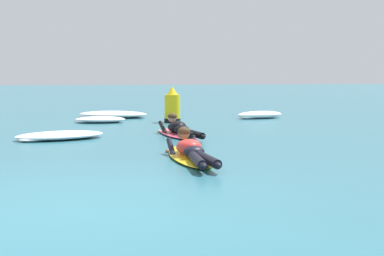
# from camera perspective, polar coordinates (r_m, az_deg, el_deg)

# --- Properties ---
(ground_plane) EXTENTS (120.00, 120.00, 0.00)m
(ground_plane) POSITION_cam_1_polar(r_m,az_deg,el_deg) (15.92, -12.08, 0.51)
(ground_plane) COLOR #2D6B7A
(surfer_near) EXTENTS (0.58, 2.71, 0.54)m
(surfer_near) POSITION_cam_1_polar(r_m,az_deg,el_deg) (8.78, -0.15, -2.53)
(surfer_near) COLOR yellow
(surfer_near) RESTS_ON ground
(surfer_far) EXTENTS (0.84, 2.67, 0.55)m
(surfer_far) POSITION_cam_1_polar(r_m,az_deg,el_deg) (12.21, -1.38, -0.25)
(surfer_far) COLOR #E54C66
(surfer_far) RESTS_ON ground
(whitewater_front) EXTENTS (1.55, 1.03, 0.18)m
(whitewater_front) POSITION_cam_1_polar(r_m,az_deg,el_deg) (15.96, -9.60, 0.87)
(whitewater_front) COLOR white
(whitewater_front) RESTS_ON ground
(whitewater_mid_left) EXTENTS (2.10, 1.49, 0.17)m
(whitewater_mid_left) POSITION_cam_1_polar(r_m,az_deg,el_deg) (12.01, -13.68, -0.77)
(whitewater_mid_left) COLOR white
(whitewater_mid_left) RESTS_ON ground
(whitewater_mid_right) EXTENTS (2.47, 1.82, 0.22)m
(whitewater_mid_right) POSITION_cam_1_polar(r_m,az_deg,el_deg) (17.73, -8.28, 1.41)
(whitewater_mid_right) COLOR white
(whitewater_mid_right) RESTS_ON ground
(whitewater_back) EXTENTS (1.71, 1.02, 0.23)m
(whitewater_back) POSITION_cam_1_polar(r_m,az_deg,el_deg) (17.39, 7.14, 1.37)
(whitewater_back) COLOR white
(whitewater_back) RESTS_ON ground
(channel_marker_buoy) EXTENTS (0.47, 0.47, 1.05)m
(channel_marker_buoy) POSITION_cam_1_polar(r_m,az_deg,el_deg) (15.77, -2.08, 2.10)
(channel_marker_buoy) COLOR yellow
(channel_marker_buoy) RESTS_ON ground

